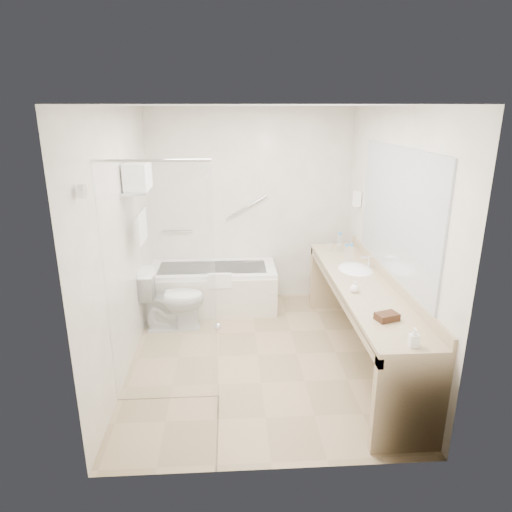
{
  "coord_description": "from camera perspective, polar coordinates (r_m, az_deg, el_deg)",
  "views": [
    {
      "loc": [
        -0.27,
        -4.23,
        2.48
      ],
      "look_at": [
        0.0,
        0.3,
        1.0
      ],
      "focal_mm": 32.0,
      "sensor_mm": 36.0,
      "label": 1
    }
  ],
  "objects": [
    {
      "name": "water_bottle_mid",
      "position": [
        5.19,
        11.23,
        0.38
      ],
      "size": [
        0.06,
        0.06,
        0.19
      ],
      "rotation": [
        0.0,
        0.0,
        -0.35
      ],
      "color": "silver",
      "rests_on": "vanity_counter"
    },
    {
      "name": "grab_bar_short",
      "position": [
        6.03,
        -9.79,
        3.09
      ],
      "size": [
        0.4,
        0.03,
        0.03
      ],
      "primitive_type": "cylinder",
      "rotation": [
        0.0,
        1.57,
        0.0
      ],
      "color": "silver",
      "rests_on": "wall_back"
    },
    {
      "name": "drinking_glass_far",
      "position": [
        5.52,
        10.31,
        1.1
      ],
      "size": [
        0.08,
        0.08,
        0.1
      ],
      "primitive_type": "cylinder",
      "rotation": [
        0.0,
        0.0,
        -0.12
      ],
      "color": "silver",
      "rests_on": "vanity_counter"
    },
    {
      "name": "hairdryer_unit",
      "position": [
        5.6,
        12.5,
        7.01
      ],
      "size": [
        0.08,
        0.1,
        0.18
      ],
      "primitive_type": "cube",
      "color": "white",
      "rests_on": "wall_right"
    },
    {
      "name": "bathtub",
      "position": [
        5.91,
        -5.41,
        -3.95
      ],
      "size": [
        1.6,
        0.73,
        0.59
      ],
      "color": "white",
      "rests_on": "floor"
    },
    {
      "name": "toilet",
      "position": [
        5.41,
        -10.39,
        -5.33
      ],
      "size": [
        0.75,
        0.45,
        0.72
      ],
      "primitive_type": "imported",
      "rotation": [
        0.0,
        0.0,
        1.62
      ],
      "color": "white",
      "rests_on": "floor"
    },
    {
      "name": "grab_bar_long",
      "position": [
        5.93,
        -1.22,
        6.07
      ],
      "size": [
        0.53,
        0.03,
        0.33
      ],
      "primitive_type": "cylinder",
      "rotation": [
        0.0,
        1.05,
        0.0
      ],
      "color": "silver",
      "rests_on": "wall_back"
    },
    {
      "name": "shower_enclosure",
      "position": [
        3.62,
        -8.88,
        -5.22
      ],
      "size": [
        0.96,
        0.91,
        2.11
      ],
      "color": "silver",
      "rests_on": "floor"
    },
    {
      "name": "wall_right",
      "position": [
        4.68,
        16.33,
        2.07
      ],
      "size": [
        0.1,
        3.2,
        2.5
      ],
      "primitive_type": "cube",
      "color": "silver",
      "rests_on": "ground"
    },
    {
      "name": "faucet",
      "position": [
        4.97,
        13.99,
        -0.69
      ],
      "size": [
        0.03,
        0.03,
        0.14
      ],
      "primitive_type": "cylinder",
      "color": "silver",
      "rests_on": "vanity_counter"
    },
    {
      "name": "wall_front",
      "position": [
        2.92,
        2.26,
        -6.89
      ],
      "size": [
        2.6,
        0.1,
        2.5
      ],
      "primitive_type": "cube",
      "color": "silver",
      "rests_on": "ground"
    },
    {
      "name": "soap_bottle_a",
      "position": [
        3.51,
        19.09,
        -10.16
      ],
      "size": [
        0.07,
        0.14,
        0.07
      ],
      "primitive_type": "imported",
      "rotation": [
        0.0,
        0.0,
        -0.03
      ],
      "color": "white",
      "rests_on": "vanity_counter"
    },
    {
      "name": "mirror",
      "position": [
        4.47,
        17.17,
        5.23
      ],
      "size": [
        0.02,
        2.0,
        1.2
      ],
      "primitive_type": "cube",
      "color": "#A8ADB4",
      "rests_on": "wall_right"
    },
    {
      "name": "ceiling",
      "position": [
        4.24,
        0.26,
        18.31
      ],
      "size": [
        2.6,
        3.2,
        0.1
      ],
      "primitive_type": "cube",
      "color": "silver",
      "rests_on": "wall_back"
    },
    {
      "name": "water_bottle_right",
      "position": [
        5.14,
        11.79,
        0.28
      ],
      "size": [
        0.07,
        0.07,
        0.21
      ],
      "rotation": [
        0.0,
        0.0,
        -0.37
      ],
      "color": "silver",
      "rests_on": "vanity_counter"
    },
    {
      "name": "sink",
      "position": [
        4.96,
        12.29,
        -1.93
      ],
      "size": [
        0.4,
        0.52,
        0.14
      ],
      "primitive_type": "ellipsoid",
      "color": "white",
      "rests_on": "vanity_counter"
    },
    {
      "name": "towel_shelf",
      "position": [
        4.73,
        -14.51,
        8.64
      ],
      "size": [
        0.24,
        0.55,
        0.81
      ],
      "color": "silver",
      "rests_on": "wall_left"
    },
    {
      "name": "floor",
      "position": [
        4.92,
        0.22,
        -12.26
      ],
      "size": [
        3.2,
        3.2,
        0.0
      ],
      "primitive_type": "plane",
      "color": "tan",
      "rests_on": "ground"
    },
    {
      "name": "vanity_counter",
      "position": [
        4.66,
        13.07,
        -5.68
      ],
      "size": [
        0.55,
        2.7,
        0.95
      ],
      "color": "tan",
      "rests_on": "floor"
    },
    {
      "name": "soap_bottle_b",
      "position": [
        4.33,
        12.22,
        -3.94
      ],
      "size": [
        0.1,
        0.12,
        0.08
      ],
      "primitive_type": "imported",
      "rotation": [
        0.0,
        0.0,
        0.21
      ],
      "color": "white",
      "rests_on": "vanity_counter"
    },
    {
      "name": "wall_back",
      "position": [
        5.97,
        -0.76,
        6.16
      ],
      "size": [
        2.6,
        0.1,
        2.5
      ],
      "primitive_type": "cube",
      "color": "silver",
      "rests_on": "ground"
    },
    {
      "name": "wall_left",
      "position": [
        4.53,
        -16.42,
        1.52
      ],
      "size": [
        0.1,
        3.2,
        2.5
      ],
      "primitive_type": "cube",
      "color": "silver",
      "rests_on": "ground"
    },
    {
      "name": "amenity_basket",
      "position": [
        3.85,
        16.05,
        -7.3
      ],
      "size": [
        0.21,
        0.17,
        0.06
      ],
      "primitive_type": "cube",
      "rotation": [
        0.0,
        0.0,
        0.31
      ],
      "color": "#432718",
      "rests_on": "vanity_counter"
    },
    {
      "name": "water_bottle_left",
      "position": [
        5.59,
        10.42,
        1.8
      ],
      "size": [
        0.06,
        0.06,
        0.21
      ],
      "rotation": [
        0.0,
        0.0,
        0.37
      ],
      "color": "silver",
      "rests_on": "vanity_counter"
    },
    {
      "name": "drinking_glass_near",
      "position": [
        5.51,
        9.13,
        1.11
      ],
      "size": [
        0.09,
        0.09,
        0.09
      ],
      "primitive_type": "cylinder",
      "rotation": [
        0.0,
        0.0,
        -0.23
      ],
      "color": "silver",
      "rests_on": "vanity_counter"
    }
  ]
}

